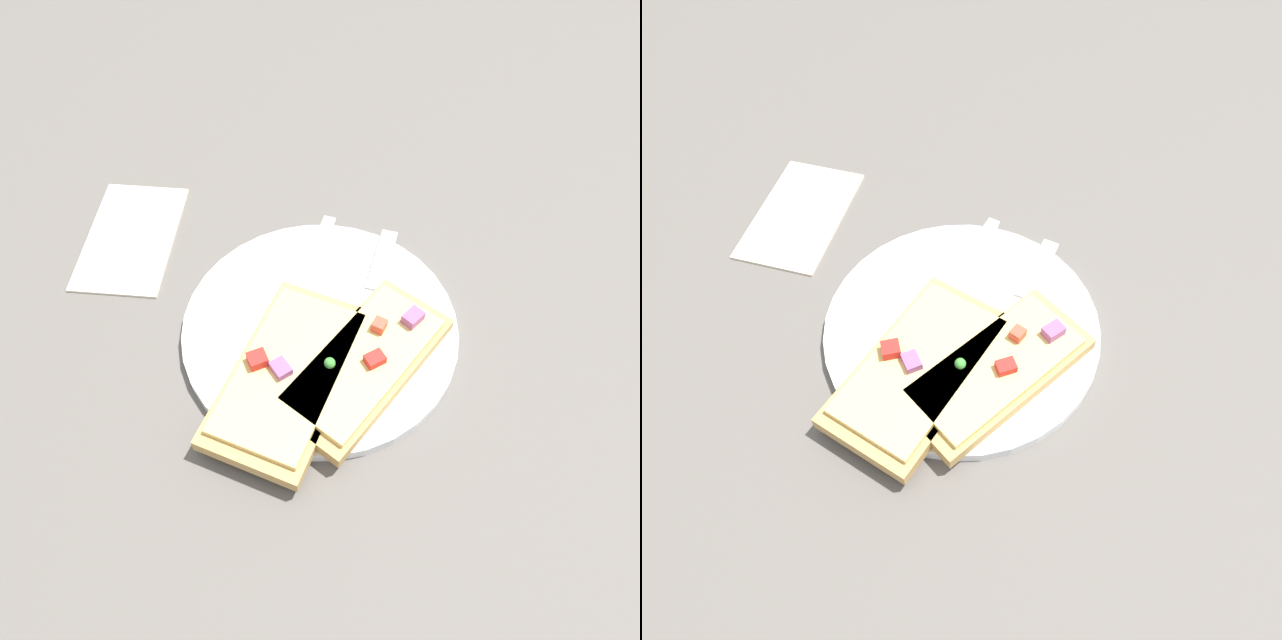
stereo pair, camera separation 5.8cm
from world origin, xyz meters
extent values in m
plane|color=#56514C|center=(0.00, 0.00, 0.00)|extent=(4.00, 4.00, 0.00)
cylinder|color=white|center=(0.00, 0.00, 0.01)|extent=(0.26, 0.26, 0.01)
cube|color=silver|center=(0.07, 0.02, 0.01)|extent=(0.14, 0.04, 0.01)
cube|color=silver|center=(-0.03, 0.04, 0.01)|extent=(0.06, 0.04, 0.01)
cube|color=silver|center=(-0.07, 0.06, 0.01)|extent=(0.03, 0.01, 0.00)
cube|color=silver|center=(-0.07, 0.05, 0.01)|extent=(0.03, 0.01, 0.00)
cube|color=silver|center=(-0.07, 0.04, 0.01)|extent=(0.03, 0.01, 0.00)
cube|color=silver|center=(-0.07, 0.04, 0.01)|extent=(0.03, 0.01, 0.00)
cube|color=silver|center=(0.08, -0.06, 0.01)|extent=(0.08, 0.03, 0.01)
cube|color=silver|center=(-0.02, -0.04, 0.01)|extent=(0.13, 0.04, 0.00)
cube|color=tan|center=(-0.06, 0.02, 0.02)|extent=(0.20, 0.14, 0.01)
cube|color=#E0C16B|center=(-0.06, 0.02, 0.03)|extent=(0.18, 0.13, 0.01)
cube|color=#934C8E|center=(-0.06, 0.03, 0.04)|extent=(0.02, 0.02, 0.01)
sphere|color=#388433|center=(-0.05, -0.01, 0.04)|extent=(0.01, 0.01, 0.01)
cube|color=red|center=(-0.06, 0.05, 0.04)|extent=(0.02, 0.02, 0.01)
cube|color=tan|center=(-0.04, -0.04, 0.02)|extent=(0.19, 0.16, 0.01)
cube|color=#E0C16B|center=(-0.04, -0.04, 0.03)|extent=(0.17, 0.14, 0.01)
cube|color=#D14733|center=(-0.01, -0.05, 0.04)|extent=(0.02, 0.02, 0.01)
cube|color=#934C8E|center=(0.00, -0.08, 0.04)|extent=(0.02, 0.02, 0.01)
cube|color=red|center=(-0.05, -0.05, 0.04)|extent=(0.02, 0.02, 0.01)
sphere|color=tan|center=(-0.01, -0.01, 0.02)|extent=(0.01, 0.01, 0.01)
sphere|color=tan|center=(-0.07, 0.02, 0.02)|extent=(0.01, 0.01, 0.01)
sphere|color=#A39A4F|center=(0.00, 0.02, 0.01)|extent=(0.01, 0.01, 0.01)
sphere|color=#9D8C47|center=(-0.03, -0.01, 0.02)|extent=(0.01, 0.01, 0.01)
sphere|color=tan|center=(-0.03, -0.08, 0.02)|extent=(0.01, 0.01, 0.01)
cube|color=beige|center=(0.10, 0.21, 0.00)|extent=(0.15, 0.09, 0.01)
camera|label=1|loc=(-0.33, -0.03, 0.50)|focal=35.00mm
camera|label=2|loc=(-0.32, -0.09, 0.50)|focal=35.00mm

